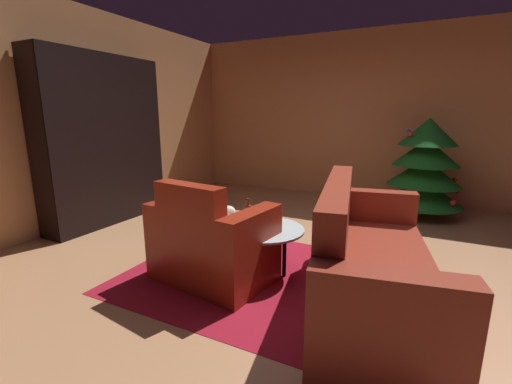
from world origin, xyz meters
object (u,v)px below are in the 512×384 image
(armchair_red, at_px, (211,245))
(book_stack_on_table, at_px, (262,223))
(decorated_tree, at_px, (425,168))
(bookshelf_unit, at_px, (111,142))
(couch_red, at_px, (368,265))
(coffee_table, at_px, (264,232))
(bottle_on_table, at_px, (248,214))

(armchair_red, xyz_separation_m, book_stack_on_table, (0.36, 0.28, 0.17))
(armchair_red, height_order, decorated_tree, decorated_tree)
(bookshelf_unit, height_order, armchair_red, bookshelf_unit)
(armchair_red, distance_m, couch_red, 1.31)
(couch_red, height_order, coffee_table, couch_red)
(armchair_red, xyz_separation_m, decorated_tree, (1.60, 3.00, 0.37))
(coffee_table, bearing_deg, armchair_red, -137.56)
(armchair_red, bearing_deg, coffee_table, 42.44)
(armchair_red, distance_m, bottle_on_table, 0.46)
(bookshelf_unit, height_order, couch_red, bookshelf_unit)
(couch_red, height_order, bottle_on_table, couch_red)
(couch_red, bearing_deg, book_stack_on_table, 175.39)
(bottle_on_table, bearing_deg, decorated_tree, 61.23)
(armchair_red, bearing_deg, book_stack_on_table, 37.78)
(book_stack_on_table, bearing_deg, bookshelf_unit, 166.26)
(couch_red, xyz_separation_m, book_stack_on_table, (-0.94, 0.08, 0.17))
(bottle_on_table, distance_m, decorated_tree, 2.99)
(bottle_on_table, bearing_deg, book_stack_on_table, -27.91)
(book_stack_on_table, bearing_deg, couch_red, -4.61)
(book_stack_on_table, relative_size, decorated_tree, 0.15)
(armchair_red, xyz_separation_m, coffee_table, (0.36, 0.33, 0.07))
(book_stack_on_table, bearing_deg, armchair_red, -142.22)
(armchair_red, bearing_deg, bottle_on_table, 66.66)
(book_stack_on_table, height_order, bottle_on_table, bottle_on_table)
(bookshelf_unit, xyz_separation_m, bottle_on_table, (2.34, -0.52, -0.55))
(bookshelf_unit, relative_size, armchair_red, 2.01)
(armchair_red, xyz_separation_m, couch_red, (1.29, 0.20, -0.01))
(bookshelf_unit, xyz_separation_m, armchair_red, (2.18, -0.90, -0.75))
(armchair_red, relative_size, book_stack_on_table, 5.15)
(couch_red, bearing_deg, decorated_tree, 83.72)
(coffee_table, height_order, decorated_tree, decorated_tree)
(bookshelf_unit, xyz_separation_m, decorated_tree, (3.78, 2.10, -0.37))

